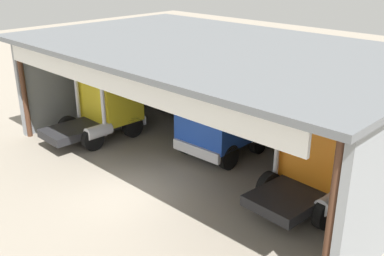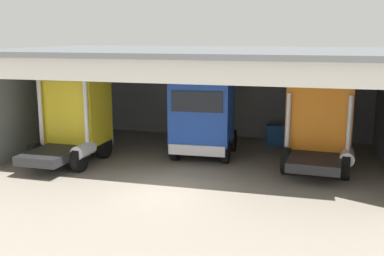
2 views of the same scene
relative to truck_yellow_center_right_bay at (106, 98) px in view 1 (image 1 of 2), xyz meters
The scene contains 7 objects.
ground_plane 6.20m from the truck_yellow_center_right_bay, 29.14° to the right, with size 80.00×80.00×0.00m, color gray.
workshop_shed 6.08m from the truck_yellow_center_right_bay, 28.06° to the left, with size 16.58×10.36×4.86m.
truck_yellow_center_right_bay is the anchor object (origin of this frame).
truck_blue_left_bay 5.62m from the truck_yellow_center_right_bay, 19.46° to the left, with size 2.83×4.48×3.72m.
truck_orange_center_left_bay 10.49m from the truck_yellow_center_right_bay, ahead, with size 2.82×5.03×3.56m.
oil_drum 6.90m from the truck_yellow_center_right_bay, 59.71° to the left, with size 0.58×0.58×0.88m, color #197233.
tool_cart 9.89m from the truck_yellow_center_right_bay, 32.31° to the left, with size 0.90×0.60×1.00m, color #1E59A5.
Camera 1 is at (11.67, -8.53, 8.14)m, focal length 41.76 mm.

